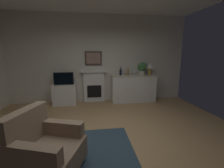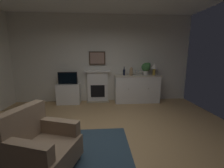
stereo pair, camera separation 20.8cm
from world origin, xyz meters
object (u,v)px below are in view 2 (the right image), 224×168
wine_glass_right (142,72)px  tv_set (68,78)px  potted_plant_small (146,68)px  tv_cabinet (69,94)px  sideboard_cabinet (137,89)px  wine_glass_left (136,72)px  armchair (40,146)px  wine_bottle (124,72)px  framed_picture (97,58)px  vase_decorative (131,71)px  wine_glass_center (139,72)px  table_lamp (154,67)px  fireplace_unit (98,86)px

wine_glass_right → tv_set: size_ratio=0.27×
tv_set → potted_plant_small: potted_plant_small is taller
tv_cabinet → potted_plant_small: (2.64, 0.03, 0.86)m
tv_cabinet → sideboard_cabinet: bearing=-0.4°
wine_glass_left → armchair: size_ratio=0.16×
wine_bottle → sideboard_cabinet: bearing=-3.1°
tv_set → potted_plant_small: (2.64, 0.05, 0.33)m
framed_picture → armchair: bearing=-103.0°
wine_bottle → vase_decorative: bearing=-18.1°
wine_glass_center → wine_glass_right: size_ratio=1.00×
potted_plant_small → table_lamp: bearing=-9.8°
armchair → wine_glass_right: bearing=53.0°
framed_picture → tv_set: framed_picture is taller
sideboard_cabinet → wine_bottle: (-0.45, 0.02, 0.58)m
fireplace_unit → potted_plant_small: bearing=-4.5°
vase_decorative → tv_cabinet: vase_decorative is taller
sideboard_cabinet → potted_plant_small: 0.79m
fireplace_unit → wine_glass_left: size_ratio=6.67×
framed_picture → tv_cabinet: size_ratio=0.73×
wine_glass_right → wine_glass_left: bearing=-178.0°
tv_cabinet → potted_plant_small: bearing=0.7°
wine_glass_right → vase_decorative: bearing=-177.5°
table_lamp → vase_decorative: 0.82m
fireplace_unit → wine_glass_center: bearing=-8.3°
tv_cabinet → potted_plant_small: potted_plant_small is taller
sideboard_cabinet → tv_set: (-2.33, -0.01, 0.40)m
wine_glass_left → tv_cabinet: (-2.26, 0.06, -0.73)m
wine_bottle → potted_plant_small: potted_plant_small is taller
tv_set → table_lamp: bearing=0.2°
framed_picture → wine_glass_right: size_ratio=3.33×
vase_decorative → armchair: 3.58m
fireplace_unit → wine_bottle: bearing=-9.6°
sideboard_cabinet → tv_set: tv_set is taller
wine_glass_left → tv_set: wine_glass_left is taller
table_lamp → tv_cabinet: table_lamp is taller
wine_bottle → wine_glass_center: size_ratio=1.76×
wine_glass_left → wine_glass_right: bearing=2.0°
potted_plant_small → tv_cabinet: bearing=-179.3°
wine_glass_left → wine_glass_center: same height
wine_glass_right → potted_plant_small: potted_plant_small is taller
framed_picture → table_lamp: bearing=-6.6°
framed_picture → armchair: 3.51m
vase_decorative → tv_set: vase_decorative is taller
wine_bottle → tv_set: size_ratio=0.47×
tv_cabinet → potted_plant_small: size_ratio=1.74×
fireplace_unit → wine_glass_center: wine_glass_center is taller
potted_plant_small → armchair: potted_plant_small is taller
wine_bottle → tv_cabinet: bearing=-179.7°
potted_plant_small → wine_glass_right: bearing=-154.8°
wine_bottle → wine_glass_left: (0.38, -0.07, 0.01)m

